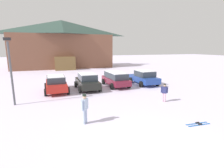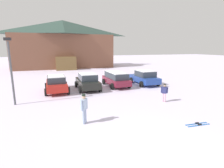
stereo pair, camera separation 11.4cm
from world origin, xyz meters
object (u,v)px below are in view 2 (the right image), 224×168
Objects in this scene: parked_maroon_van at (116,78)px; skier_teen_in_navy_coat at (164,92)px; parked_red_sedan at (56,83)px; parked_blue_hatchback at (144,77)px; ski_lodge at (64,44)px; pair_of_skis at (198,124)px; parked_black_sedan at (88,81)px; skier_adult_in_blue_parka at (84,107)px; lamp_post at (11,68)px.

skier_teen_in_navy_coat is at bearing -76.26° from parked_maroon_van.
parked_red_sedan is 0.96× the size of parked_maroon_van.
parked_blue_hatchback reaches higher than skier_teen_in_navy_coat.
parked_red_sedan is (-2.21, -21.15, -3.99)m from ski_lodge.
skier_teen_in_navy_coat reaches higher than pair_of_skis.
parked_red_sedan is at bearing -95.97° from ski_lodge.
parked_maroon_van is at bearing 176.88° from parked_blue_hatchback.
parked_black_sedan is 6.50m from parked_blue_hatchback.
ski_lodge is 11.79× the size of skier_adult_in_blue_parka.
parked_blue_hatchback is (6.50, 0.27, -0.01)m from parked_black_sedan.
ski_lodge is 4.13× the size of lamp_post.
ski_lodge is at bearing 98.73° from pair_of_skis.
parked_black_sedan is 0.87× the size of lamp_post.
ski_lodge is at bearing 77.81° from lamp_post.
parked_red_sedan is at bearing 45.32° from lamp_post.
lamp_post is at bearing -134.68° from parked_red_sedan.
skier_teen_in_navy_coat is 6.71m from skier_adult_in_blue_parka.
parked_blue_hatchback reaches higher than parked_maroon_van.
lamp_post reaches higher than parked_maroon_van.
lamp_post reaches higher than parked_red_sedan.
parked_maroon_van is at bearing -79.39° from ski_lodge.
pair_of_skis is (-2.44, -10.25, -0.79)m from parked_blue_hatchback.
ski_lodge is at bearing 91.97° from parked_black_sedan.
parked_black_sedan is 10.80m from pair_of_skis.
ski_lodge is 24.84m from lamp_post.
parked_red_sedan is at bearing 98.81° from skier_adult_in_blue_parka.
pair_of_skis is at bearing -20.53° from skier_adult_in_blue_parka.
ski_lodge reaches higher than parked_maroon_van.
parked_black_sedan is at bearing 26.71° from lamp_post.
lamp_post is (-4.24, 4.82, 1.78)m from skier_adult_in_blue_parka.
parked_blue_hatchback is 0.85× the size of lamp_post.
lamp_post is at bearing -102.19° from ski_lodge.
parked_maroon_van is (3.16, 0.45, 0.03)m from parked_black_sedan.
skier_teen_in_navy_coat is 0.30× the size of lamp_post.
parked_red_sedan is at bearing -178.70° from parked_blue_hatchback.
skier_adult_in_blue_parka is at bearing -120.55° from parked_maroon_van.
parked_black_sedan is 6.93m from lamp_post.
parked_maroon_van reaches higher than pair_of_skis.
parked_blue_hatchback is 2.89× the size of skier_teen_in_navy_coat.
ski_lodge is 21.58m from parked_black_sedan.
skier_teen_in_navy_coat is (5.45, -27.15, -3.99)m from ski_lodge.
ski_lodge reaches higher than lamp_post.
ski_lodge is 4.77× the size of parked_black_sedan.
skier_adult_in_blue_parka is at bearing -102.41° from parked_black_sedan.
parked_maroon_van reaches higher than skier_teen_in_navy_coat.
ski_lodge reaches higher than skier_teen_in_navy_coat.
parked_black_sedan is at bearing 112.14° from pair_of_skis.
lamp_post is at bearing 164.55° from skier_teen_in_navy_coat.
parked_blue_hatchback is at bearing 14.68° from lamp_post.
parked_black_sedan reaches higher than pair_of_skis.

